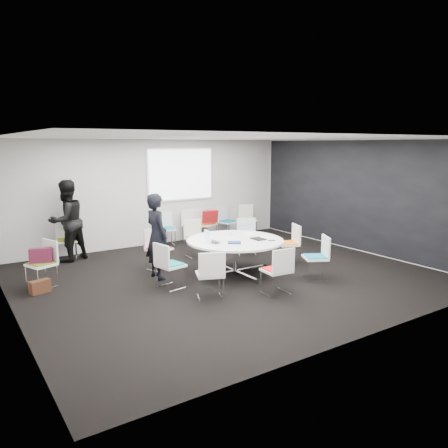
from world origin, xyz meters
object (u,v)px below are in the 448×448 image
conference_table (235,250)px  chair_spare_left (43,273)px  chair_ring_d (159,257)px  chair_back_d (227,228)px  person_back (67,221)px  maroon_bag (41,255)px  person_main (157,236)px  chair_ring_b (247,244)px  chair_ring_f (210,284)px  chair_back_c (206,230)px  chair_ring_g (277,280)px  laptop (216,241)px  chair_back_e (248,225)px  brown_bag (40,287)px  chair_ring_e (170,274)px  chair_back_a (166,235)px  chair_back_b (192,232)px  cup (230,233)px  chair_person_back (67,248)px  chair_ring_a (288,251)px  chair_ring_h (316,266)px  chair_ring_c (196,245)px

conference_table → chair_spare_left: size_ratio=2.28×
chair_spare_left → chair_ring_d: bearing=-113.8°
chair_back_d → person_back: size_ratio=0.47×
maroon_bag → person_main: bearing=-17.8°
chair_back_d → chair_spare_left: same height
chair_ring_b → chair_ring_f: size_ratio=1.00×
chair_ring_f → chair_back_c: 4.81m
chair_ring_g → laptop: bearing=108.6°
chair_ring_g → chair_back_e: (2.74, 4.61, 0.00)m
person_back → brown_bag: 2.41m
chair_ring_b → chair_ring_e: bearing=53.1°
chair_back_a → chair_back_b: (0.81, 0.00, 0.00)m
cup → brown_bag: cup is taller
chair_person_back → laptop: bearing=135.9°
person_main → laptop: (1.01, -0.60, -0.12)m
chair_ring_a → laptop: (-1.95, -0.01, 0.47)m
chair_ring_h → brown_bag: size_ratio=2.44×
chair_ring_c → chair_back_c: (1.16, 1.48, 0.00)m
chair_back_d → cup: size_ratio=9.78×
chair_back_b → cup: 2.80m
chair_ring_f → chair_back_a: size_ratio=1.00×
chair_ring_d → person_back: (-1.45, 1.81, 0.66)m
chair_back_e → chair_ring_e: bearing=56.3°
chair_ring_b → chair_back_b: same height
maroon_bag → brown_bag: (-0.11, -0.33, -0.50)m
person_back → chair_ring_f: bearing=85.6°
chair_ring_b → chair_spare_left: size_ratio=1.00×
chair_ring_b → maroon_bag: bearing=26.7°
chair_ring_c → chair_back_e: size_ratio=1.00×
chair_ring_h → person_main: bearing=83.1°
chair_spare_left → laptop: bearing=-133.5°
brown_bag → chair_person_back: bearing=64.9°
chair_back_e → chair_back_c: bearing=18.1°
person_back → brown_bag: (-1.02, -2.02, -0.82)m
chair_ring_c → chair_back_d: size_ratio=1.00×
chair_ring_a → chair_ring_b: bearing=35.4°
chair_ring_h → chair_spare_left: same height
chair_ring_g → brown_bag: 4.30m
chair_back_b → chair_person_back: size_ratio=1.00×
chair_person_back → cup: bearing=147.4°
chair_back_c → chair_ring_f: bearing=42.6°
chair_ring_e → chair_spare_left: (-1.98, 1.39, 0.00)m
chair_back_a → laptop: bearing=95.4°
chair_back_c → chair_back_e: same height
chair_ring_c → chair_ring_f: bearing=68.0°
chair_ring_d → chair_back_a: size_ratio=1.00×
chair_ring_a → chair_person_back: size_ratio=1.00×
chair_ring_f → chair_back_b: bearing=86.4°
chair_ring_g → chair_spare_left: (-3.43, 2.76, 0.00)m
chair_ring_g → brown_bag: bearing=150.8°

